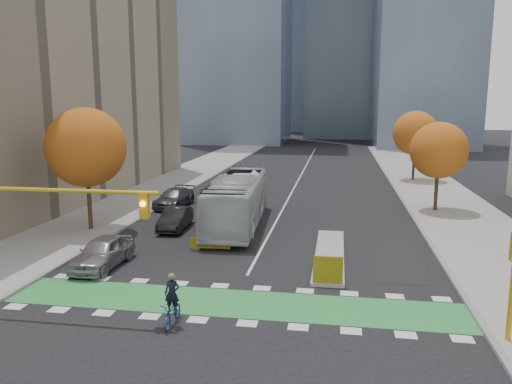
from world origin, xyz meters
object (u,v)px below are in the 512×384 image
(tree_west, at_px, (86,147))
(parked_car_d, at_px, (218,189))
(traffic_signal_west, at_px, (29,215))
(tree_east_near, at_px, (439,150))
(parked_car_a, at_px, (103,252))
(cyclist, at_px, (173,308))
(parked_car_b, at_px, (175,219))
(parked_car_c, at_px, (174,198))
(bus, at_px, (237,201))
(hazard_board, at_px, (328,270))
(tree_east_far, at_px, (415,133))

(tree_west, bearing_deg, parked_car_d, 67.75)
(traffic_signal_west, bearing_deg, parked_car_d, 86.85)
(tree_east_near, distance_m, parked_car_a, 26.29)
(cyclist, bearing_deg, parked_car_b, 107.62)
(parked_car_c, bearing_deg, cyclist, -65.77)
(parked_car_c, xyz_separation_m, parked_car_d, (2.50, 5.00, -0.08))
(tree_east_near, relative_size, bus, 0.55)
(hazard_board, bearing_deg, tree_east_near, 65.80)
(tree_east_near, xyz_separation_m, bus, (-14.52, -7.02, -3.08))
(hazard_board, xyz_separation_m, traffic_signal_west, (-11.93, -4.71, 3.23))
(tree_east_far, xyz_separation_m, bus, (-15.02, -23.02, -3.45))
(cyclist, height_order, bus, bus)
(parked_car_a, height_order, parked_car_b, parked_car_a)
(bus, xyz_separation_m, parked_car_b, (-3.98, -1.63, -1.06))
(cyclist, relative_size, bus, 0.16)
(parked_car_a, bearing_deg, cyclist, -44.58)
(hazard_board, relative_size, bus, 0.11)
(cyclist, relative_size, parked_car_b, 0.47)
(tree_east_far, xyz_separation_m, parked_car_d, (-19.00, -12.56, -4.57))
(bus, bearing_deg, tree_east_near, 22.28)
(hazard_board, height_order, parked_car_a, parked_car_a)
(parked_car_b, bearing_deg, parked_car_a, -101.99)
(hazard_board, xyz_separation_m, bus, (-6.52, 10.78, 0.99))
(tree_east_near, xyz_separation_m, parked_car_c, (-21.00, -1.56, -4.12))
(parked_car_a, bearing_deg, parked_car_b, 82.90)
(cyclist, bearing_deg, hazard_board, 41.05)
(parked_car_b, relative_size, parked_car_d, 0.91)
(traffic_signal_west, relative_size, parked_car_c, 1.65)
(tree_east_far, distance_m, parked_car_c, 28.12)
(parked_car_b, bearing_deg, tree_east_far, 48.71)
(traffic_signal_west, xyz_separation_m, parked_car_d, (1.43, 25.95, -3.36))
(tree_west, height_order, cyclist, tree_west)
(traffic_signal_west, bearing_deg, tree_east_far, 62.05)
(tree_east_near, bearing_deg, traffic_signal_west, -131.52)
(hazard_board, distance_m, parked_car_d, 23.70)
(tree_east_far, distance_m, bus, 27.70)
(bus, distance_m, parked_car_d, 11.26)
(bus, distance_m, parked_car_b, 4.43)
(tree_east_far, height_order, parked_car_b, tree_east_far)
(tree_west, height_order, traffic_signal_west, tree_west)
(parked_car_d, bearing_deg, parked_car_a, -89.84)
(traffic_signal_west, distance_m, parked_car_a, 6.46)
(parked_car_d, bearing_deg, tree_east_near, -6.98)
(tree_east_near, bearing_deg, bus, -154.18)
(bus, xyz_separation_m, parked_car_c, (-6.48, 5.47, -1.04))
(cyclist, xyz_separation_m, parked_car_c, (-7.17, 21.40, 0.05))
(cyclist, height_order, parked_car_d, cyclist)
(tree_west, distance_m, traffic_signal_west, 13.25)
(cyclist, bearing_deg, bus, 92.01)
(parked_car_a, relative_size, parked_car_d, 0.98)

